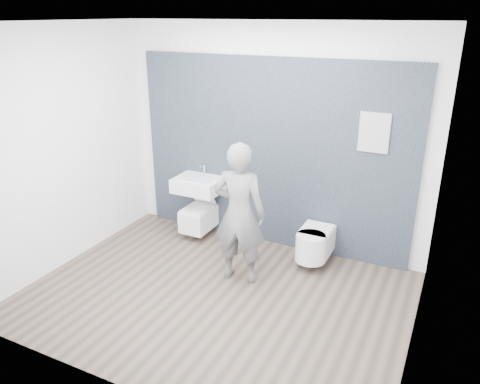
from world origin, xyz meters
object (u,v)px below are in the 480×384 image
at_px(toilet_square, 199,217).
at_px(toilet_rounded, 314,243).
at_px(visitor, 239,214).
at_px(washbasin, 198,184).

xyz_separation_m(toilet_square, toilet_rounded, (1.65, -0.07, 0.00)).
xyz_separation_m(toilet_square, visitor, (0.99, -0.75, 0.53)).
bearing_deg(toilet_rounded, visitor, -134.16).
height_order(washbasin, visitor, visitor).
xyz_separation_m(washbasin, visitor, (0.99, -0.77, 0.07)).
height_order(washbasin, toilet_rounded, washbasin).
bearing_deg(toilet_square, visitor, -37.23).
bearing_deg(washbasin, toilet_square, -90.00).
bearing_deg(toilet_square, washbasin, 90.00).
relative_size(toilet_rounded, visitor, 0.38).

